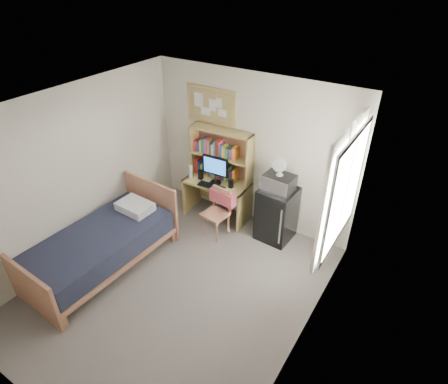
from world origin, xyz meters
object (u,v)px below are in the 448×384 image
Objects in this scene: desk_chair at (215,214)px; speaker_right at (231,183)px; speaker_left at (201,175)px; bed at (101,250)px; mini_fridge at (277,214)px; microwave at (279,183)px; desk_fan at (280,167)px; desk at (217,199)px; monitor at (215,170)px; bulletin_board at (211,106)px.

desk_chair is 5.21× the size of speaker_right.
speaker_left is (-0.57, 0.40, 0.38)m from desk_chair.
bed is 13.42× the size of speaker_right.
mini_fridge is 5.48× the size of speaker_left.
mini_fridge is at bearing 0.18° from speaker_left.
desk_fan is at bearing 0.00° from microwave.
desk_chair is at bearing -63.79° from desk.
desk is at bearing -176.41° from mini_fridge.
microwave is at bearing -0.77° from monitor.
desk_fan reaches higher than speaker_right.
speaker_left is 1.54m from desk_fan.
desk is 0.53× the size of bed.
monitor is (0.00, -0.06, 0.61)m from desk.
desk_fan is at bearing 35.23° from desk_chair.
bulletin_board reaches higher than bed.
monitor is at bearing -174.41° from microwave.
bed is (-0.76, -2.02, -0.06)m from desk.
bed is 2.30m from speaker_right.
bed is at bearing -121.60° from speaker_right.
microwave is 0.27m from desk_fan.
desk is 2.49× the size of microwave.
microwave is (0.85, 0.03, 0.27)m from speaker_right.
speaker_left reaches higher than bed.
desk_fan is (1.45, -0.30, -0.59)m from bulletin_board.
monitor reaches higher than speaker_left.
monitor reaches higher than desk_chair.
monitor is (-1.15, -0.07, 0.50)m from mini_fridge.
microwave is at bearing -1.04° from speaker_right.
microwave is at bearing -3.76° from desk.
microwave is (1.45, -0.30, -0.86)m from bulletin_board.
desk_fan is (1.91, 2.02, 1.03)m from bed.
desk_chair is 4.96× the size of speaker_left.
bulletin_board reaches higher than speaker_right.
monitor is 2.97× the size of speaker_left.
bulletin_board reaches higher than microwave.
desk is 6.74× the size of speaker_left.
bed is at bearing -130.20° from mini_fridge.
bulletin_board is at bearing 171.41° from microwave.
desk is 7.09× the size of speaker_right.
speaker_left is at bearing -173.47° from mini_fridge.
bulletin_board is 1.78m from desk_chair.
mini_fridge is (0.88, 0.49, 0.04)m from desk_chair.
bed is 4.29× the size of monitor.
bulletin_board reaches higher than desk_chair.
mini_fridge is at bearing 90.00° from microwave.
bulletin_board reaches higher than monitor.
bulletin_board is 1.12× the size of desk_chair.
bulletin_board is at bearing 81.49° from bed.
monitor reaches higher than microwave.
desk_chair is 3.06× the size of desk_fan.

